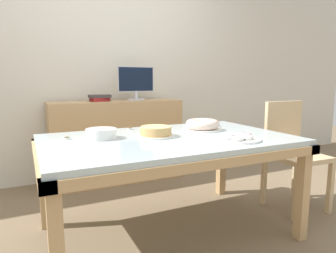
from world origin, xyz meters
TOP-DOWN VIEW (x-y plane):
  - ground_plane at (0.00, 0.00)m, footprint 12.00×12.00m
  - wall_back at (0.00, 1.63)m, footprint 8.00×0.10m
  - dining_table at (0.00, 0.00)m, footprint 1.76×1.09m
  - chair at (1.20, -0.02)m, footprint 0.44×0.44m
  - sideboard at (0.00, 1.33)m, footprint 1.43×0.44m
  - computer_monitor at (0.24, 1.33)m, footprint 0.42×0.20m
  - book_stack at (-0.18, 1.33)m, footprint 0.24×0.17m
  - cake_chocolate_round at (-0.07, 0.05)m, footprint 0.27×0.27m
  - cake_golden_bundt at (0.38, 0.15)m, footprint 0.31×0.31m
  - pastry_platter at (0.38, -0.31)m, footprint 0.30×0.30m
  - plate_stack at (-0.44, 0.15)m, footprint 0.21×0.21m
  - tealight_centre at (0.59, 0.23)m, footprint 0.04×0.04m
  - tealight_left_edge at (-0.15, 0.42)m, footprint 0.04×0.04m
  - tealight_right_edge at (0.71, 0.42)m, footprint 0.04×0.04m
  - tealight_near_cakes at (-0.66, 0.21)m, footprint 0.04×0.04m

SIDE VIEW (x-z plane):
  - ground_plane at x=0.00m, z-range 0.00..0.00m
  - sideboard at x=0.00m, z-range 0.00..0.90m
  - chair at x=1.20m, z-range 0.05..0.99m
  - dining_table at x=0.00m, z-range 0.29..1.01m
  - tealight_centre at x=0.59m, z-range 0.72..0.76m
  - tealight_left_edge at x=-0.15m, z-range 0.72..0.76m
  - tealight_right_edge at x=0.71m, z-range 0.72..0.76m
  - tealight_near_cakes at x=-0.66m, z-range 0.72..0.76m
  - pastry_platter at x=0.38m, z-range 0.72..0.76m
  - plate_stack at x=-0.44m, z-range 0.73..0.80m
  - cake_chocolate_round at x=-0.07m, z-range 0.73..0.80m
  - cake_golden_bundt at x=0.38m, z-range 0.73..0.81m
  - book_stack at x=-0.18m, z-range 0.91..0.98m
  - computer_monitor at x=0.24m, z-range 0.90..1.28m
  - wall_back at x=0.00m, z-range 0.00..2.60m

